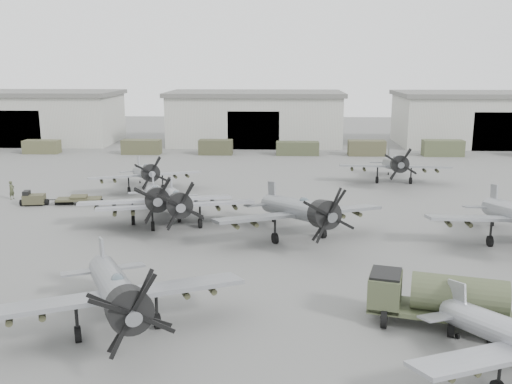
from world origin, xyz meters
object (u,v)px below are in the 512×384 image
aircraft_near_1 (117,291)px  tug_trailer (51,199)px  ground_crew (12,190)px  aircraft_far_1 (395,164)px  aircraft_mid_2 (301,210)px  fuel_tanker (437,296)px  aircraft_far_0 (146,173)px  aircraft_extra_760 (176,202)px  aircraft_mid_1 (156,197)px

aircraft_near_1 → tug_trailer: (-14.01, 26.48, -1.84)m
tug_trailer → ground_crew: (-4.83, 2.08, 0.38)m
aircraft_far_1 → tug_trailer: bearing=-158.5°
aircraft_near_1 → tug_trailer: 30.02m
aircraft_mid_2 → fuel_tanker: aircraft_mid_2 is taller
aircraft_far_0 → tug_trailer: (-7.99, -5.62, -1.60)m
aircraft_far_1 → aircraft_extra_760: bearing=-134.6°
aircraft_far_0 → aircraft_far_1: aircraft_far_1 is taller
aircraft_mid_1 → fuel_tanker: size_ratio=1.71×
aircraft_near_1 → aircraft_mid_2: aircraft_mid_2 is taller
aircraft_mid_2 → aircraft_far_0: size_ratio=1.14×
aircraft_mid_2 → tug_trailer: size_ratio=1.79×
aircraft_mid_1 → tug_trailer: (-11.59, 6.12, -1.80)m
aircraft_mid_1 → aircraft_mid_2: 12.88m
aircraft_far_1 → ground_crew: 41.00m
aircraft_mid_1 → tug_trailer: bearing=137.8°
aircraft_extra_760 → ground_crew: aircraft_extra_760 is taller
tug_trailer → ground_crew: ground_crew is taller
aircraft_mid_2 → tug_trailer: 25.99m
aircraft_near_1 → aircraft_mid_1: size_ratio=0.99×
aircraft_near_1 → aircraft_far_0: (-6.03, 32.11, -0.24)m
aircraft_extra_760 → aircraft_far_0: bearing=98.5°
aircraft_extra_760 → tug_trailer: bearing=135.8°
aircraft_near_1 → fuel_tanker: size_ratio=1.69×
aircraft_far_0 → aircraft_extra_760: (5.65, -13.44, 0.20)m
aircraft_far_1 → aircraft_mid_2: bearing=-113.9°
aircraft_far_1 → ground_crew: bearing=-163.3°
ground_crew → aircraft_extra_760: bearing=-102.8°
aircraft_mid_2 → tug_trailer: aircraft_mid_2 is taller
fuel_tanker → ground_crew: (-35.21, 26.64, -0.67)m
aircraft_far_1 → aircraft_extra_760: size_ratio=0.96×
aircraft_mid_1 → aircraft_far_1: (23.52, 17.37, -0.09)m
aircraft_far_0 → fuel_tanker: bearing=-74.8°
aircraft_far_0 → ground_crew: 13.36m
aircraft_near_1 → aircraft_far_1: 43.23m
aircraft_near_1 → aircraft_mid_1: (-2.43, 20.36, -0.04)m
ground_crew → aircraft_mid_2: bearing=-98.4°
fuel_tanker → ground_crew: fuel_tanker is taller
aircraft_mid_1 → aircraft_far_1: 29.23m
aircraft_near_1 → aircraft_mid_2: (9.70, 16.03, 0.06)m
aircraft_extra_760 → fuel_tanker: aircraft_extra_760 is taller
aircraft_mid_1 → aircraft_near_1: bearing=-97.6°
tug_trailer → aircraft_near_1: bearing=-70.7°
aircraft_near_1 → ground_crew: size_ratio=6.88×
aircraft_mid_1 → aircraft_far_0: (-3.60, 11.74, -0.20)m
aircraft_near_1 → ground_crew: (-18.85, 28.56, -1.46)m
aircraft_mid_1 → tug_trailer: size_ratio=1.75×
aircraft_mid_1 → aircraft_far_1: size_ratio=1.04×
aircraft_mid_1 → ground_crew: 18.41m
aircraft_mid_2 → aircraft_far_0: 22.50m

